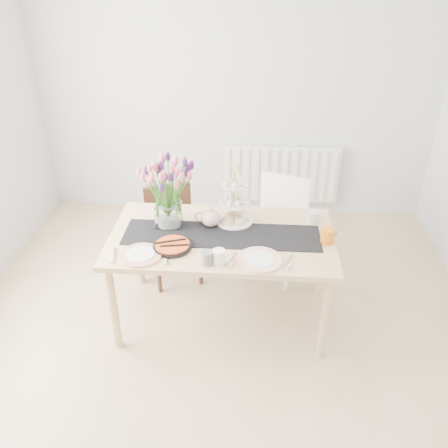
# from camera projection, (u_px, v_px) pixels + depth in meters

# --- Properties ---
(room_shell) EXTENTS (4.50, 4.50, 4.50)m
(room_shell) POSITION_uv_depth(u_px,v_px,m) (214.00, 196.00, 2.71)
(room_shell) COLOR tan
(room_shell) RESTS_ON ground
(radiator) EXTENTS (1.20, 0.08, 0.60)m
(radiator) POSITION_uv_depth(u_px,v_px,m) (281.00, 174.00, 4.99)
(radiator) COLOR white
(radiator) RESTS_ON room_shell
(dining_table) EXTENTS (1.60, 0.90, 0.75)m
(dining_table) POSITION_uv_depth(u_px,v_px,m) (222.00, 244.00, 3.42)
(dining_table) COLOR tan
(dining_table) RESTS_ON ground
(chair_brown) EXTENTS (0.52, 0.52, 0.81)m
(chair_brown) POSITION_uv_depth(u_px,v_px,m) (172.00, 226.00, 4.04)
(chair_brown) COLOR #362013
(chair_brown) RESTS_ON ground
(chair_white) EXTENTS (0.56, 0.56, 0.87)m
(chair_white) POSITION_uv_depth(u_px,v_px,m) (279.00, 220.00, 4.06)
(chair_white) COLOR white
(chair_white) RESTS_ON ground
(table_runner) EXTENTS (1.40, 0.35, 0.01)m
(table_runner) POSITION_uv_depth(u_px,v_px,m) (222.00, 235.00, 3.38)
(table_runner) COLOR black
(table_runner) RESTS_ON dining_table
(tulip_vase) EXTENTS (0.64, 0.64, 0.55)m
(tulip_vase) POSITION_uv_depth(u_px,v_px,m) (167.00, 182.00, 3.33)
(tulip_vase) COLOR silver
(tulip_vase) RESTS_ON dining_table
(cake_stand) EXTENTS (0.29, 0.29, 0.42)m
(cake_stand) POSITION_uv_depth(u_px,v_px,m) (234.00, 208.00, 3.49)
(cake_stand) COLOR gold
(cake_stand) RESTS_ON dining_table
(teapot) EXTENTS (0.25, 0.21, 0.15)m
(teapot) POSITION_uv_depth(u_px,v_px,m) (211.00, 218.00, 3.46)
(teapot) COLOR white
(teapot) RESTS_ON dining_table
(cream_jug) EXTENTS (0.09, 0.09, 0.09)m
(cream_jug) POSITION_uv_depth(u_px,v_px,m) (313.00, 216.00, 3.53)
(cream_jug) COLOR silver
(cream_jug) RESTS_ON dining_table
(tart_tin) EXTENTS (0.27, 0.27, 0.03)m
(tart_tin) POSITION_uv_depth(u_px,v_px,m) (172.00, 246.00, 3.24)
(tart_tin) COLOR black
(tart_tin) RESTS_ON dining_table
(mug_grey) EXTENTS (0.08, 0.08, 0.09)m
(mug_grey) POSITION_uv_depth(u_px,v_px,m) (207.00, 258.00, 3.06)
(mug_grey) COLOR slate
(mug_grey) RESTS_ON dining_table
(mug_white) EXTENTS (0.11, 0.11, 0.10)m
(mug_white) POSITION_uv_depth(u_px,v_px,m) (219.00, 257.00, 3.07)
(mug_white) COLOR white
(mug_white) RESTS_ON dining_table
(mug_orange) EXTENTS (0.13, 0.13, 0.11)m
(mug_orange) POSITION_uv_depth(u_px,v_px,m) (328.00, 236.00, 3.28)
(mug_orange) COLOR orange
(mug_orange) RESTS_ON dining_table
(plate_left) EXTENTS (0.34, 0.34, 0.01)m
(plate_left) POSITION_uv_depth(u_px,v_px,m) (141.00, 255.00, 3.16)
(plate_left) COLOR silver
(plate_left) RESTS_ON dining_table
(plate_right) EXTENTS (0.39, 0.39, 0.02)m
(plate_right) POSITION_uv_depth(u_px,v_px,m) (259.00, 260.00, 3.11)
(plate_right) COLOR white
(plate_right) RESTS_ON dining_table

